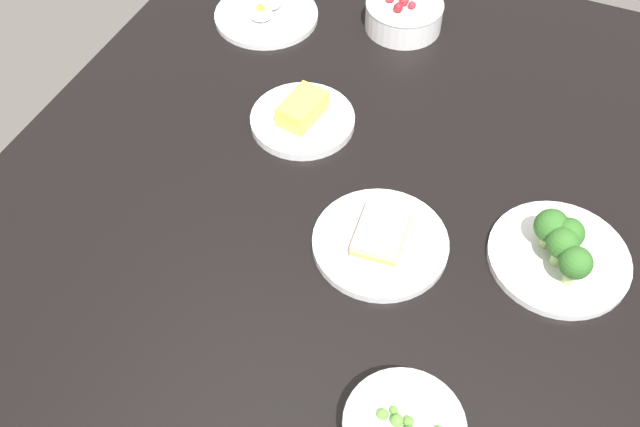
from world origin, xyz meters
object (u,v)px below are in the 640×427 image
Objects in this scene: plate_broccoli at (561,251)px; plate_cheese at (303,117)px; bowl_berries at (404,14)px; plate_eggs at (266,13)px; plate_sandwich at (381,241)px.

plate_cheese is at bearing -104.44° from plate_broccoli.
bowl_berries is at bearing 168.04° from plate_cheese.
plate_eggs is 1.14× the size of plate_cheese.
plate_broccoli is at bearing 41.57° from bowl_berries.
bowl_berries is (-44.85, -39.78, 0.39)cm from plate_broccoli.
bowl_berries is at bearing -164.38° from plate_sandwich.
plate_broccoli is 1.39× the size of bowl_berries.
plate_broccoli reaches higher than plate_cheese.
plate_broccoli reaches higher than plate_sandwich.
plate_cheese is (-12.03, -46.73, -1.19)cm from plate_broccoli.
plate_broccoli is (36.84, 65.78, 1.62)cm from plate_eggs.
plate_sandwich is 60.26cm from plate_eggs.
bowl_berries is 33.59cm from plate_cheese.
bowl_berries reaches higher than plate_cheese.
plate_broccoli reaches higher than bowl_berries.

